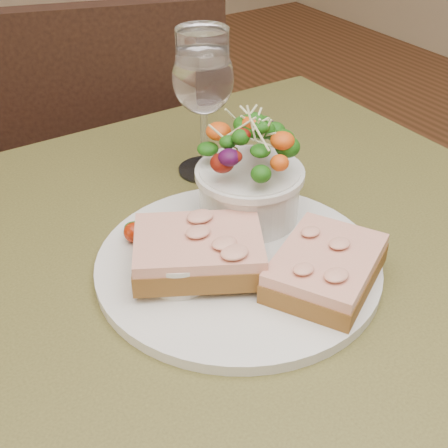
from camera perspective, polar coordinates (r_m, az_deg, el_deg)
cafe_table at (r=0.72m, az=1.33°, el=-10.54°), size 0.80×0.80×0.75m
chair_far at (r=1.45m, az=-9.92°, el=-2.91°), size 0.53×0.53×0.90m
dinner_plate at (r=0.65m, az=1.29°, el=-3.69°), size 0.30×0.30×0.01m
sandwich_front at (r=0.62m, az=9.29°, el=-3.96°), size 0.15×0.14×0.03m
sandwich_back at (r=0.62m, az=-2.33°, el=-2.47°), size 0.16×0.14×0.03m
ramekin at (r=0.62m, az=-4.23°, el=-3.49°), size 0.07×0.07×0.04m
salad_bowl at (r=0.69m, az=2.38°, el=4.88°), size 0.11×0.11×0.13m
garnish at (r=0.69m, az=-7.75°, el=-0.48°), size 0.05×0.04×0.02m
wine_glass at (r=0.78m, az=-1.93°, el=12.80°), size 0.08×0.08×0.18m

